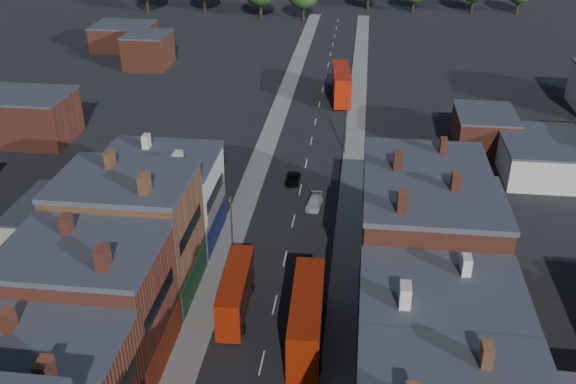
% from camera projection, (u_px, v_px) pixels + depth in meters
% --- Properties ---
extents(pavement_west, '(3.00, 200.00, 0.12)m').
position_uv_depth(pavement_west, '(253.00, 180.00, 84.95)').
color(pavement_west, gray).
rests_on(pavement_west, ground).
extents(pavement_east, '(3.00, 200.00, 0.12)m').
position_uv_depth(pavement_east, '(351.00, 185.00, 83.57)').
color(pavement_east, gray).
rests_on(pavement_east, ground).
extents(lamp_post_2, '(0.25, 0.70, 8.12)m').
position_uv_depth(lamp_post_2, '(232.00, 227.00, 65.08)').
color(lamp_post_2, slate).
rests_on(lamp_post_2, ground).
extents(lamp_post_3, '(0.25, 0.70, 8.12)m').
position_uv_depth(lamp_post_3, '(346.00, 123.00, 90.33)').
color(lamp_post_3, slate).
rests_on(lamp_post_3, ground).
extents(bus_0, '(2.80, 9.92, 4.25)m').
position_uv_depth(bus_0, '(236.00, 291.00, 59.53)').
color(bus_0, '#A42009').
rests_on(bus_0, ground).
extents(bus_1, '(3.22, 11.67, 5.01)m').
position_uv_depth(bus_1, '(307.00, 317.00, 55.63)').
color(bus_1, '#A32209').
rests_on(bus_1, ground).
extents(bus_2, '(4.05, 12.78, 5.43)m').
position_uv_depth(bus_2, '(341.00, 84.00, 111.54)').
color(bus_2, '#AF1B07').
rests_on(bus_2, ground).
extents(car_2, '(1.83, 3.87, 1.07)m').
position_uv_depth(car_2, '(293.00, 179.00, 84.10)').
color(car_2, black).
rests_on(car_2, ground).
extents(car_3, '(2.00, 4.23, 1.19)m').
position_uv_depth(car_3, '(314.00, 202.00, 78.34)').
color(car_3, silver).
rests_on(car_3, ground).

